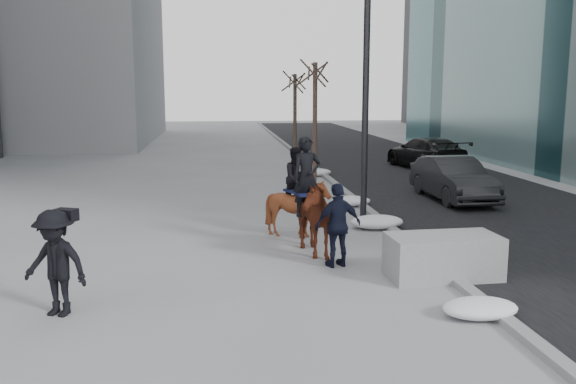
{
  "coord_description": "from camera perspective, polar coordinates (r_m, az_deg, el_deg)",
  "views": [
    {
      "loc": [
        -1.47,
        -11.44,
        3.65
      ],
      "look_at": [
        0.0,
        1.2,
        1.5
      ],
      "focal_mm": 38.0,
      "sensor_mm": 36.0,
      "label": 1
    }
  ],
  "objects": [
    {
      "name": "mounted_right",
      "position": [
        15.11,
        0.89,
        -0.9
      ],
      "size": [
        1.61,
        1.69,
        2.24
      ],
      "color": "#532510",
      "rests_on": "ground"
    },
    {
      "name": "car_near",
      "position": [
        20.92,
        15.19,
        1.2
      ],
      "size": [
        1.63,
        4.39,
        1.43
      ],
      "primitive_type": "imported",
      "rotation": [
        0.0,
        0.0,
        0.03
      ],
      "color": "black",
      "rests_on": "ground"
    },
    {
      "name": "tree_near",
      "position": [
        24.33,
        2.53,
        7.12
      ],
      "size": [
        1.2,
        1.2,
        5.21
      ],
      "primitive_type": null,
      "color": "#3C2B23",
      "rests_on": "ground"
    },
    {
      "name": "tree_far",
      "position": [
        30.5,
        0.66,
        7.32
      ],
      "size": [
        1.2,
        1.2,
        4.88
      ],
      "primitive_type": null,
      "color": "#33261E",
      "rests_on": "ground"
    },
    {
      "name": "car_far",
      "position": [
        29.01,
        12.78,
        3.6
      ],
      "size": [
        2.79,
        5.34,
        1.48
      ],
      "primitive_type": "imported",
      "rotation": [
        0.0,
        0.0,
        3.29
      ],
      "color": "black",
      "rests_on": "ground"
    },
    {
      "name": "planter",
      "position": [
        12.32,
        14.3,
        -5.88
      ],
      "size": [
        2.18,
        1.16,
        0.85
      ],
      "primitive_type": "cube",
      "rotation": [
        0.0,
        0.0,
        0.04
      ],
      "color": "gray",
      "rests_on": "ground"
    },
    {
      "name": "lamppost",
      "position": [
        16.92,
        7.53,
        14.07
      ],
      "size": [
        0.25,
        2.03,
        9.09
      ],
      "color": "black",
      "rests_on": "ground"
    },
    {
      "name": "road",
      "position": [
        23.34,
        14.73,
        0.29
      ],
      "size": [
        8.0,
        90.0,
        0.01
      ],
      "primitive_type": "cube",
      "color": "black",
      "rests_on": "ground"
    },
    {
      "name": "mounted_left",
      "position": [
        13.57,
        1.82,
        -1.79
      ],
      "size": [
        1.32,
        2.17,
        2.62
      ],
      "color": "#531C10",
      "rests_on": "ground"
    },
    {
      "name": "camera_crew",
      "position": [
        10.59,
        -20.92,
        -6.19
      ],
      "size": [
        1.3,
        1.04,
        1.75
      ],
      "color": "black",
      "rests_on": "ground"
    },
    {
      "name": "snow_piles",
      "position": [
        17.93,
        6.95,
        -1.69
      ],
      "size": [
        1.41,
        17.21,
        0.36
      ],
      "color": "white",
      "rests_on": "ground"
    },
    {
      "name": "curb",
      "position": [
        22.19,
        5.07,
        0.25
      ],
      "size": [
        0.25,
        90.0,
        0.12
      ],
      "primitive_type": "cube",
      "color": "gray",
      "rests_on": "ground"
    },
    {
      "name": "ground",
      "position": [
        12.1,
        0.67,
        -7.97
      ],
      "size": [
        120.0,
        120.0,
        0.0
      ],
      "primitive_type": "plane",
      "color": "gray",
      "rests_on": "ground"
    },
    {
      "name": "feeder",
      "position": [
        12.63,
        4.7,
        -3.12
      ],
      "size": [
        1.11,
        0.99,
        1.75
      ],
      "color": "black",
      "rests_on": "ground"
    }
  ]
}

